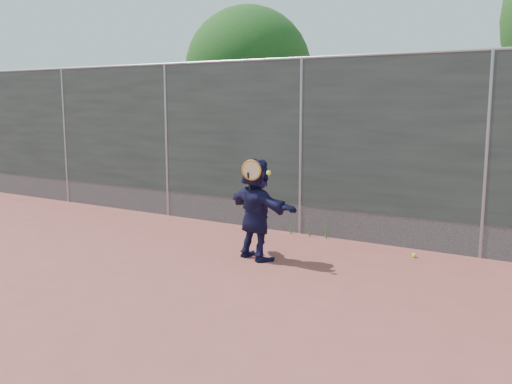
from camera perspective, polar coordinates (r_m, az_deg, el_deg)
The scene contains 7 objects.
ground at distance 7.23m, azimuth -8.76°, elevation -9.47°, with size 80.00×80.00×0.00m, color #9E4C42.
player at distance 8.26m, azimuth -0.00°, elevation -1.70°, with size 1.38×0.44×1.49m, color #16153A.
ball_ground at distance 8.79m, azimuth 15.54°, elevation -6.11°, with size 0.07×0.07×0.07m, color #DBFA37.
fence at distance 9.80m, azimuth 4.52°, elevation 4.93°, with size 20.00×0.06×3.03m.
swing_action at distance 7.96m, azimuth -0.30°, elevation 2.06°, with size 0.48×0.16×0.51m.
tree_left at distance 13.85m, azimuth -0.12°, elevation 11.78°, with size 3.15×3.00×4.53m.
weed_clump at distance 9.77m, azimuth 5.63°, elevation -3.69°, with size 0.68×0.07×0.30m.
Camera 1 is at (4.51, -5.17, 2.29)m, focal length 40.00 mm.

